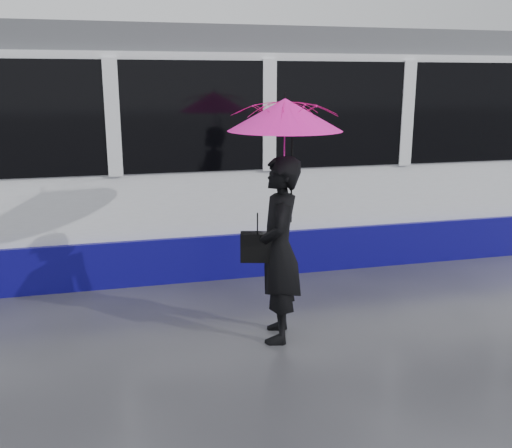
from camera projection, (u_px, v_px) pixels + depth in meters
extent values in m
plane|color=#2B2A30|center=(268.00, 311.00, 6.73)|extent=(90.00, 90.00, 0.00)
cube|color=#3F3D38|center=(236.00, 265.00, 8.41)|extent=(34.00, 0.07, 0.02)
cube|color=#3F3D38|center=(218.00, 240.00, 9.76)|extent=(34.00, 0.07, 0.02)
cube|color=white|center=(279.00, 155.00, 8.92)|extent=(24.00, 2.40, 2.95)
cube|color=#0E096F|center=(278.00, 230.00, 9.21)|extent=(24.00, 2.56, 0.62)
cube|color=black|center=(279.00, 111.00, 8.76)|extent=(23.00, 2.48, 1.40)
cube|color=#515357|center=(280.00, 45.00, 8.52)|extent=(23.60, 2.20, 0.35)
imported|color=black|center=(279.00, 250.00, 5.83)|extent=(0.63, 0.80, 1.92)
imported|color=#FA1591|center=(285.00, 146.00, 5.58)|extent=(1.29, 1.31, 0.96)
cone|color=#FA1591|center=(285.00, 115.00, 5.51)|extent=(1.39, 1.39, 0.31)
cylinder|color=black|center=(285.00, 96.00, 5.47)|extent=(0.01, 0.01, 0.07)
cylinder|color=black|center=(292.00, 181.00, 5.71)|extent=(0.02, 0.02, 0.84)
cube|color=black|center=(257.00, 247.00, 5.79)|extent=(0.37, 0.23, 0.30)
cylinder|color=black|center=(257.00, 224.00, 5.73)|extent=(0.01, 0.01, 0.18)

